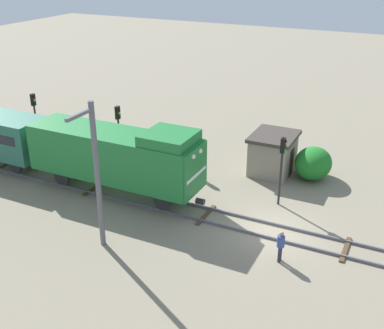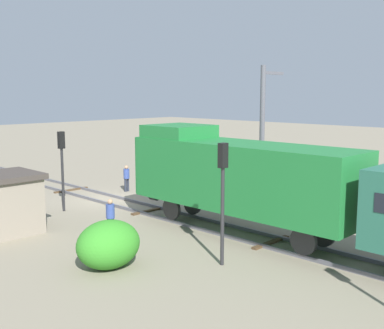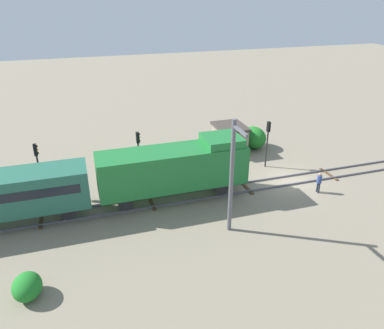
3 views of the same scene
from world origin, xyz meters
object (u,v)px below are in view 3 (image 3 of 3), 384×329
traffic_signal_mid (138,149)px  catenary_mast (232,175)px  traffic_signal_near (268,136)px  worker_by_signal (203,160)px  relay_hut (230,138)px  locomotive (175,167)px  traffic_signal_far (38,161)px  worker_near_track (319,181)px

traffic_signal_mid → catenary_mast: bearing=-152.1°
traffic_signal_near → worker_by_signal: size_ratio=2.53×
catenary_mast → relay_hut: catenary_mast is taller
locomotive → traffic_signal_near: (3.20, -9.36, 0.21)m
relay_hut → catenary_mast: bearing=157.3°
traffic_signal_mid → worker_by_signal: 6.26m
relay_hut → locomotive: bearing=134.7°
locomotive → catenary_mast: 5.74m
traffic_signal_mid → traffic_signal_far: (0.20, 7.64, -0.10)m
catenary_mast → traffic_signal_far: bearing=54.4°
traffic_signal_mid → locomotive: bearing=-147.8°
locomotive → relay_hut: size_ratio=3.31×
worker_near_track → relay_hut: (9.90, 3.51, 0.40)m
traffic_signal_far → catenary_mast: catenary_mast is taller
traffic_signal_far → worker_near_track: size_ratio=2.58×
relay_hut → worker_by_signal: bearing=130.3°
locomotive → worker_by_signal: bearing=-41.3°
traffic_signal_far → relay_hut: 17.87m
traffic_signal_mid → relay_hut: size_ratio=1.30×
locomotive → traffic_signal_mid: locomotive is taller
traffic_signal_near → relay_hut: traffic_signal_near is taller
traffic_signal_mid → traffic_signal_far: traffic_signal_mid is taller
traffic_signal_mid → catenary_mast: 9.63m
worker_near_track → traffic_signal_mid: bearing=75.4°
traffic_signal_near → relay_hut: (4.30, 1.77, -1.59)m
traffic_signal_far → relay_hut: bearing=-77.3°
worker_near_track → catenary_mast: (-2.66, 8.75, 3.15)m
traffic_signal_near → worker_by_signal: traffic_signal_near is taller
traffic_signal_mid → worker_by_signal: (0.80, -5.83, -2.15)m
worker_near_track → catenary_mast: catenary_mast is taller
worker_near_track → worker_by_signal: (6.60, 7.40, 0.00)m
relay_hut → traffic_signal_mid: bearing=112.9°
locomotive → traffic_signal_mid: (3.40, 2.14, 0.37)m
traffic_signal_near → traffic_signal_mid: 11.50m
traffic_signal_far → worker_by_signal: (0.60, -13.46, -2.04)m
traffic_signal_near → traffic_signal_mid: traffic_signal_mid is taller
traffic_signal_near → worker_near_track: size_ratio=2.53×
locomotive → traffic_signal_near: bearing=-71.1°
locomotive → catenary_mast: size_ratio=1.49×
traffic_signal_near → catenary_mast: catenary_mast is taller
traffic_signal_far → catenary_mast: (-8.66, -12.11, 1.11)m
traffic_signal_mid → relay_hut: 10.70m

